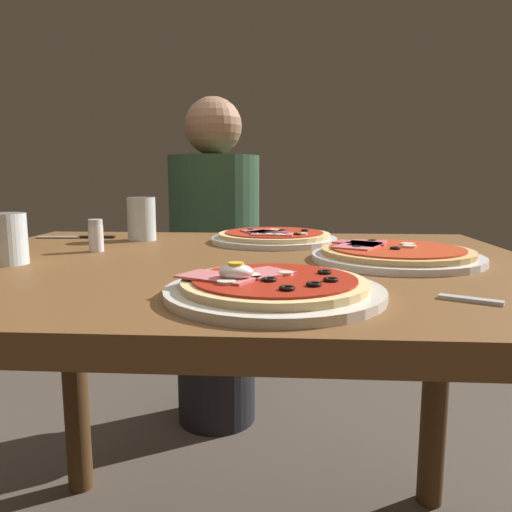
{
  "coord_description": "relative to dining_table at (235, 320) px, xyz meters",
  "views": [
    {
      "loc": [
        0.1,
        -0.9,
        0.9
      ],
      "look_at": [
        0.05,
        -0.14,
        0.78
      ],
      "focal_mm": 34.51,
      "sensor_mm": 36.0,
      "label": 1
    }
  ],
  "objects": [
    {
      "name": "dining_table",
      "position": [
        0.0,
        0.0,
        0.0
      ],
      "size": [
        1.13,
        0.9,
        0.75
      ],
      "color": "brown",
      "rests_on": "ground"
    },
    {
      "name": "water_glass_near",
      "position": [
        -0.4,
        -0.07,
        0.15
      ],
      "size": [
        0.07,
        0.07,
        0.09
      ],
      "color": "silver",
      "rests_on": "dining_table"
    },
    {
      "name": "fork",
      "position": [
        0.35,
        -0.31,
        0.12
      ],
      "size": [
        0.15,
        0.09,
        0.0
      ],
      "color": "silver",
      "rests_on": "dining_table"
    },
    {
      "name": "pizza_across_right",
      "position": [
        0.3,
        0.01,
        0.13
      ],
      "size": [
        0.31,
        0.31,
        0.03
      ],
      "color": "white",
      "rests_on": "dining_table"
    },
    {
      "name": "diner_person",
      "position": [
        -0.16,
        0.84,
        -0.08
      ],
      "size": [
        0.32,
        0.32,
        1.18
      ],
      "rotation": [
        0.0,
        0.0,
        3.14
      ],
      "color": "black",
      "rests_on": "ground"
    },
    {
      "name": "salt_shaker",
      "position": [
        -0.3,
        0.08,
        0.15
      ],
      "size": [
        0.03,
        0.03,
        0.07
      ],
      "color": "white",
      "rests_on": "dining_table"
    },
    {
      "name": "knife",
      "position": [
        -0.42,
        0.3,
        0.12
      ],
      "size": [
        0.2,
        0.03,
        0.01
      ],
      "color": "silver",
      "rests_on": "dining_table"
    },
    {
      "name": "water_glass_far",
      "position": [
        -0.26,
        0.27,
        0.16
      ],
      "size": [
        0.07,
        0.07,
        0.1
      ],
      "color": "silver",
      "rests_on": "dining_table"
    },
    {
      "name": "pizza_foreground",
      "position": [
        0.08,
        -0.29,
        0.13
      ],
      "size": [
        0.28,
        0.28,
        0.05
      ],
      "color": "silver",
      "rests_on": "dining_table"
    },
    {
      "name": "pizza_across_left",
      "position": [
        0.07,
        0.26,
        0.13
      ],
      "size": [
        0.3,
        0.3,
        0.03
      ],
      "color": "white",
      "rests_on": "dining_table"
    }
  ]
}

